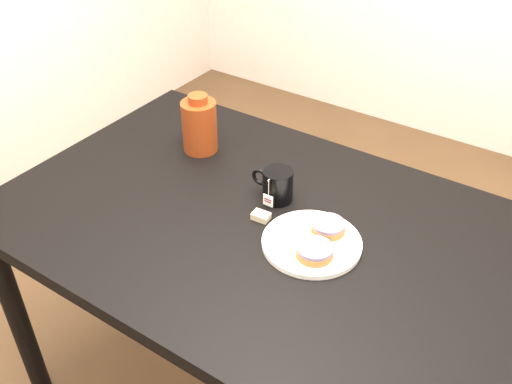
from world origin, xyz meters
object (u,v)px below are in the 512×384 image
Objects in this scene: teabag_pouch at (261,216)px; bagel_package at (200,125)px; mug at (277,185)px; bagel_front at (314,251)px; table at (264,245)px; plate at (312,242)px; bagel_back at (328,227)px.

bagel_package is at bearing 151.82° from teabag_pouch.
bagel_front is at bearing -37.44° from mug.
bagel_package is (-0.35, 0.19, 0.17)m from table.
teabag_pouch is at bearing 174.42° from plate.
mug reaches higher than bagel_front.
bagel_front reaches higher than table.
bagel_front is (0.03, -0.04, 0.02)m from plate.
bagel_back and bagel_front have the same top height.
bagel_back is at bearing 14.30° from table.
bagel_package is at bearing 155.60° from bagel_front.
bagel_back is 0.93× the size of bagel_front.
bagel_back reaches higher than teabag_pouch.
bagel_back reaches higher than table.
bagel_back is 0.54m from bagel_package.
bagel_front is 2.69× the size of teabag_pouch.
table is 12.43× the size of bagel_back.
plate is 2.02× the size of bagel_front.
table is 0.18m from plate.
table is at bearing -165.70° from bagel_back.
bagel_front is at bearing -24.40° from bagel_package.
teabag_pouch is 0.40m from bagel_package.
teabag_pouch is (-0.17, -0.04, -0.02)m from bagel_back.
table is 11.35× the size of mug.
bagel_back is (0.01, 0.06, 0.02)m from plate.
bagel_back is 0.10m from bagel_front.
teabag_pouch is (0.01, -0.10, -0.04)m from mug.
mug is 0.34m from bagel_package.
plate reaches higher than table.
bagel_package is at bearing 164.41° from bagel_back.
bagel_front is 0.59m from bagel_package.
bagel_front is (0.18, -0.06, 0.11)m from table.
plate is at bearing -33.18° from mug.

